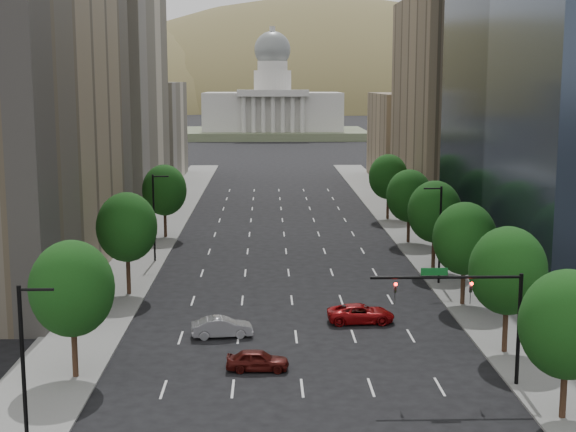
{
  "coord_description": "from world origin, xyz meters",
  "views": [
    {
      "loc": [
        -2.09,
        -16.78,
        18.29
      ],
      "look_at": [
        -0.45,
        45.19,
        8.0
      ],
      "focal_mm": 51.0,
      "sensor_mm": 36.0,
      "label": 1
    }
  ],
  "objects": [
    {
      "name": "car_maroon",
      "position": [
        -2.71,
        33.15,
        0.68
      ],
      "size": [
        4.04,
        1.73,
        1.36
      ],
      "primitive_type": "imported",
      "rotation": [
        0.0,
        0.0,
        1.54
      ],
      "color": "#440E0B",
      "rests_on": "ground"
    },
    {
      "name": "tree_left_2",
      "position": [
        -14.0,
        78.0,
        5.68
      ],
      "size": [
        5.2,
        5.2,
        8.68
      ],
      "color": "#382316",
      "rests_on": "ground"
    },
    {
      "name": "tree_right_1",
      "position": [
        14.0,
        36.0,
        5.75
      ],
      "size": [
        5.2,
        5.2,
        8.75
      ],
      "color": "#382316",
      "rests_on": "ground"
    },
    {
      "name": "tree_right_2",
      "position": [
        14.0,
        48.0,
        5.6
      ],
      "size": [
        5.2,
        5.2,
        8.61
      ],
      "color": "#382316",
      "rests_on": "ground"
    },
    {
      "name": "filler_right",
      "position": [
        25.0,
        133.0,
        8.0
      ],
      "size": [
        14.0,
        26.0,
        16.0
      ],
      "primitive_type": "cube",
      "color": "#8C7759",
      "rests_on": "ground"
    },
    {
      "name": "tree_left_1",
      "position": [
        -14.0,
        52.0,
        5.96
      ],
      "size": [
        5.2,
        5.2,
        8.97
      ],
      "color": "#382316",
      "rests_on": "ground"
    },
    {
      "name": "car_red_far",
      "position": [
        5.07,
        43.4,
        0.71
      ],
      "size": [
        5.2,
        2.56,
        1.42
      ],
      "primitive_type": "imported",
      "rotation": [
        0.0,
        0.0,
        1.61
      ],
      "color": "#970B0D",
      "rests_on": "ground"
    },
    {
      "name": "traffic_signal",
      "position": [
        10.53,
        30.0,
        5.17
      ],
      "size": [
        9.12,
        0.4,
        7.38
      ],
      "color": "black",
      "rests_on": "ground"
    },
    {
      "name": "tree_left_0",
      "position": [
        -14.0,
        32.0,
        5.75
      ],
      "size": [
        5.2,
        5.2,
        8.75
      ],
      "color": "#382316",
      "rests_on": "ground"
    },
    {
      "name": "tree_right_3",
      "position": [
        14.0,
        60.0,
        5.89
      ],
      "size": [
        5.2,
        5.2,
        8.89
      ],
      "color": "#382316",
      "rests_on": "ground"
    },
    {
      "name": "tree_right_5",
      "position": [
        14.0,
        90.0,
        5.75
      ],
      "size": [
        5.2,
        5.2,
        8.75
      ],
      "color": "#382316",
      "rests_on": "ground"
    },
    {
      "name": "parking_tan_right",
      "position": [
        25.0,
        100.0,
        15.0
      ],
      "size": [
        14.0,
        30.0,
        30.0
      ],
      "primitive_type": "cube",
      "color": "#8C7759",
      "rests_on": "ground"
    },
    {
      "name": "filler_left",
      "position": [
        -25.0,
        136.0,
        9.0
      ],
      "size": [
        14.0,
        26.0,
        18.0
      ],
      "primitive_type": "cube",
      "color": "beige",
      "rests_on": "ground"
    },
    {
      "name": "tree_right_4",
      "position": [
        14.0,
        74.0,
        5.46
      ],
      "size": [
        5.2,
        5.2,
        8.46
      ],
      "color": "#382316",
      "rests_on": "ground"
    },
    {
      "name": "streetlight_ln",
      "position": [
        -13.44,
        65.0,
        4.84
      ],
      "size": [
        1.7,
        0.2,
        9.0
      ],
      "color": "black",
      "rests_on": "ground"
    },
    {
      "name": "capitol",
      "position": [
        0.0,
        249.71,
        8.58
      ],
      "size": [
        60.0,
        40.0,
        35.2
      ],
      "color": "#596647",
      "rests_on": "ground"
    },
    {
      "name": "tree_right_0",
      "position": [
        14.0,
        25.0,
        5.39
      ],
      "size": [
        5.2,
        5.2,
        8.39
      ],
      "color": "#382316",
      "rests_on": "ground"
    },
    {
      "name": "midrise_cream_left",
      "position": [
        -25.0,
        103.0,
        17.5
      ],
      "size": [
        14.0,
        30.0,
        35.0
      ],
      "primitive_type": "cube",
      "color": "beige",
      "rests_on": "ground"
    },
    {
      "name": "streetlight_rn",
      "position": [
        13.44,
        55.0,
        4.84
      ],
      "size": [
        1.7,
        0.2,
        9.0
      ],
      "color": "black",
      "rests_on": "ground"
    },
    {
      "name": "sidewalk_left",
      "position": [
        -15.5,
        60.0,
        0.07
      ],
      "size": [
        6.0,
        200.0,
        0.15
      ],
      "primitive_type": "cube",
      "color": "slate",
      "rests_on": "ground"
    },
    {
      "name": "car_silver",
      "position": [
        -5.34,
        40.14,
        0.73
      ],
      "size": [
        4.57,
        2.07,
        1.45
      ],
      "primitive_type": "imported",
      "rotation": [
        0.0,
        0.0,
        1.69
      ],
      "color": "#9C9BA1",
      "rests_on": "ground"
    },
    {
      "name": "sidewalk_right",
      "position": [
        15.5,
        60.0,
        0.07
      ],
      "size": [
        6.0,
        200.0,
        0.15
      ],
      "primitive_type": "cube",
      "color": "slate",
      "rests_on": "ground"
    },
    {
      "name": "foothills",
      "position": [
        34.67,
        599.39,
        -37.78
      ],
      "size": [
        720.0,
        413.0,
        263.0
      ],
      "color": "olive",
      "rests_on": "ground"
    },
    {
      "name": "streetlight_ls",
      "position": [
        -13.44,
        20.0,
        4.84
      ],
      "size": [
        1.7,
        0.2,
        9.0
      ],
      "color": "black",
      "rests_on": "ground"
    }
  ]
}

